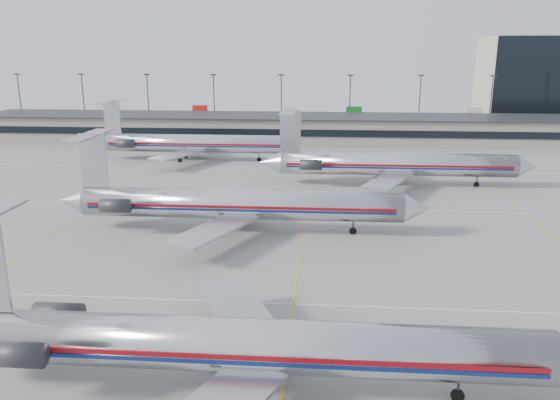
# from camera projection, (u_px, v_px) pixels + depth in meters

# --- Properties ---
(ground) EXTENTS (260.00, 260.00, 0.00)m
(ground) POSITION_uv_depth(u_px,v_px,m) (286.00, 368.00, 38.03)
(ground) COLOR gray
(ground) RESTS_ON ground
(apron_markings) EXTENTS (160.00, 0.15, 0.02)m
(apron_markings) POSITION_uv_depth(u_px,v_px,m) (294.00, 304.00, 47.63)
(apron_markings) COLOR silver
(apron_markings) RESTS_ON ground
(terminal) EXTENTS (162.00, 17.00, 6.25)m
(terminal) POSITION_uv_depth(u_px,v_px,m) (314.00, 128.00, 131.33)
(terminal) COLOR gray
(terminal) RESTS_ON ground
(light_mast_row) EXTENTS (163.60, 0.40, 15.28)m
(light_mast_row) POSITION_uv_depth(u_px,v_px,m) (315.00, 100.00, 143.36)
(light_mast_row) COLOR #38383D
(light_mast_row) RESTS_ON ground
(distant_building) EXTENTS (30.00, 20.00, 25.00)m
(distant_building) POSITION_uv_depth(u_px,v_px,m) (538.00, 83.00, 152.94)
(distant_building) COLOR tan
(distant_building) RESTS_ON ground
(jet_foreground) EXTENTS (43.76, 25.77, 11.45)m
(jet_foreground) POSITION_uv_depth(u_px,v_px,m) (237.00, 344.00, 34.78)
(jet_foreground) COLOR silver
(jet_foreground) RESTS_ON ground
(jet_second_row) EXTENTS (45.37, 26.72, 11.88)m
(jet_second_row) POSITION_uv_depth(u_px,v_px,m) (233.00, 204.00, 66.02)
(jet_second_row) COLOR silver
(jet_second_row) RESTS_ON ground
(jet_third_row) EXTENTS (44.53, 27.39, 12.18)m
(jet_third_row) POSITION_uv_depth(u_px,v_px,m) (391.00, 164.00, 88.60)
(jet_third_row) COLOR silver
(jet_third_row) RESTS_ON ground
(jet_back_row) EXTENTS (43.25, 26.60, 11.83)m
(jet_back_row) POSITION_uv_depth(u_px,v_px,m) (192.00, 143.00, 108.87)
(jet_back_row) COLOR silver
(jet_back_row) RESTS_ON ground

